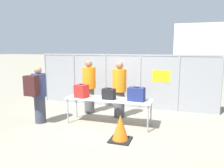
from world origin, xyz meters
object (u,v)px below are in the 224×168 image
(inspection_table, at_px, (109,101))
(security_worker_near, at_px, (119,89))
(utility_trailer, at_px, (149,88))
(suitcase_black, at_px, (109,94))
(security_worker_far, at_px, (89,86))
(suitcase_red, at_px, (81,91))
(traffic_cone, at_px, (120,129))
(traveler_hooded, at_px, (38,92))
(suitcase_navy, at_px, (136,94))

(inspection_table, distance_m, security_worker_near, 0.76)
(security_worker_near, height_order, utility_trailer, security_worker_near)
(suitcase_black, bearing_deg, security_worker_far, 137.34)
(security_worker_near, xyz_separation_m, security_worker_far, (-1.07, 0.14, 0.01))
(suitcase_red, relative_size, utility_trailer, 0.09)
(inspection_table, height_order, security_worker_far, security_worker_far)
(security_worker_near, relative_size, traffic_cone, 2.80)
(security_worker_far, bearing_deg, traffic_cone, 103.14)
(suitcase_red, distance_m, security_worker_far, 0.96)
(inspection_table, xyz_separation_m, traveler_hooded, (-1.91, -0.53, 0.21))
(suitcase_navy, height_order, utility_trailer, suitcase_navy)
(security_worker_far, bearing_deg, suitcase_black, 109.38)
(suitcase_red, height_order, suitcase_navy, suitcase_red)
(traffic_cone, bearing_deg, security_worker_far, 131.11)
(utility_trailer, bearing_deg, security_worker_far, -116.29)
(suitcase_red, height_order, security_worker_near, security_worker_near)
(suitcase_red, xyz_separation_m, security_worker_far, (-0.19, 0.94, -0.02))
(utility_trailer, xyz_separation_m, traffic_cone, (0.10, -4.84, -0.10))
(traveler_hooded, height_order, security_worker_far, security_worker_far)
(inspection_table, xyz_separation_m, security_worker_far, (-0.97, 0.87, 0.21))
(suitcase_navy, relative_size, security_worker_far, 0.26)
(traveler_hooded, bearing_deg, suitcase_red, 24.61)
(security_worker_far, xyz_separation_m, utility_trailer, (1.49, 3.02, -0.51))
(suitcase_red, xyz_separation_m, security_worker_near, (0.88, 0.80, -0.03))
(suitcase_red, height_order, traffic_cone, suitcase_red)
(inspection_table, distance_m, suitcase_red, 0.82)
(suitcase_navy, bearing_deg, security_worker_far, 153.67)
(suitcase_black, distance_m, traveler_hooded, 1.99)
(suitcase_navy, height_order, traffic_cone, suitcase_navy)
(security_worker_near, relative_size, security_worker_far, 0.99)
(suitcase_black, relative_size, traveler_hooded, 0.22)
(suitcase_red, relative_size, traveler_hooded, 0.24)
(security_worker_far, height_order, traffic_cone, security_worker_far)
(suitcase_navy, bearing_deg, utility_trailer, 93.84)
(inspection_table, height_order, traffic_cone, inspection_table)
(traveler_hooded, height_order, security_worker_near, security_worker_near)
(security_worker_near, bearing_deg, suitcase_navy, 126.99)
(suitcase_red, height_order, suitcase_black, suitcase_red)
(suitcase_black, height_order, suitcase_navy, suitcase_navy)
(inspection_table, distance_m, utility_trailer, 3.93)
(inspection_table, distance_m, suitcase_black, 0.21)
(suitcase_navy, bearing_deg, traveler_hooded, -168.83)
(inspection_table, relative_size, suitcase_black, 6.84)
(suitcase_red, bearing_deg, traffic_cone, -32.05)
(security_worker_near, bearing_deg, security_worker_far, -13.87)
(traffic_cone, bearing_deg, security_worker_near, 107.14)
(suitcase_red, relative_size, security_worker_far, 0.22)
(suitcase_black, xyz_separation_m, security_worker_far, (-1.00, 0.92, 0.01))
(security_worker_far, bearing_deg, traveler_hooded, 28.11)
(suitcase_black, distance_m, traffic_cone, 1.24)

